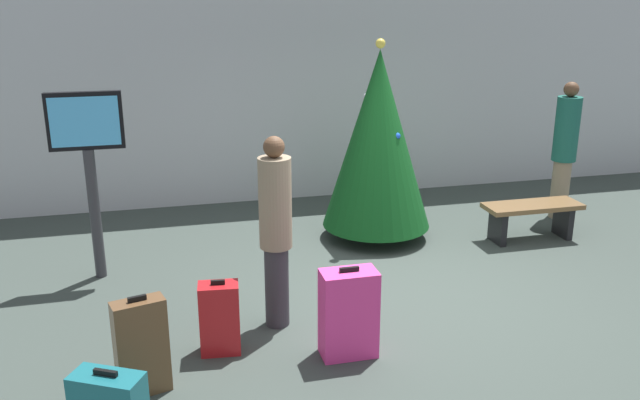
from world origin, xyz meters
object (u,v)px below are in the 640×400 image
waiting_bench (532,214)px  holiday_tree (378,140)px  traveller_0 (565,147)px  suitcase_0 (141,347)px  flight_info_kiosk (88,153)px  suitcase_1 (349,313)px  traveller_1 (276,228)px  suitcase_3 (220,318)px

waiting_bench → holiday_tree: bearing=163.8°
traveller_0 → suitcase_0: 6.44m
holiday_tree → flight_info_kiosk: 3.41m
traveller_0 → suitcase_1: (-3.92, -2.87, -0.62)m
waiting_bench → traveller_1: (-3.57, -1.46, 0.63)m
flight_info_kiosk → suitcase_0: 2.69m
suitcase_1 → suitcase_3: 1.13m
suitcase_3 → suitcase_1: bearing=-16.2°
holiday_tree → suitcase_1: (-1.16, -2.71, -0.90)m
holiday_tree → traveller_1: (-1.66, -2.01, -0.31)m
holiday_tree → suitcase_1: 3.08m
traveller_1 → suitcase_0: 1.61m
traveller_0 → suitcase_3: size_ratio=2.76×
flight_info_kiosk → suitcase_1: (2.22, -2.28, -1.02)m
traveller_0 → flight_info_kiosk: bearing=-174.5°
waiting_bench → traveller_1: size_ratio=0.68×
flight_info_kiosk → suitcase_0: (0.49, -2.44, -1.02)m
traveller_1 → suitcase_3: 0.96m
flight_info_kiosk → suitcase_0: size_ratio=2.47×
holiday_tree → traveller_0: size_ratio=1.32×
traveller_1 → holiday_tree: bearing=50.5°
traveller_0 → suitcase_3: bearing=-153.0°
holiday_tree → suitcase_0: 4.17m
traveller_0 → suitcase_3: 5.66m
waiting_bench → traveller_0: size_ratio=0.66×
traveller_0 → suitcase_0: size_ratio=2.28×
traveller_1 → waiting_bench: bearing=22.3°
traveller_0 → traveller_1: bearing=-153.9°
traveller_1 → suitcase_1: traveller_1 is taller
flight_info_kiosk → waiting_bench: (5.29, -0.12, -1.07)m
holiday_tree → suitcase_3: 3.42m
flight_info_kiosk → waiting_bench: 5.40m
suitcase_3 → waiting_bench: bearing=24.0°
flight_info_kiosk → waiting_bench: bearing=-1.3°
suitcase_1 → suitcase_0: bearing=-174.8°
suitcase_1 → suitcase_3: (-1.08, 0.31, -0.07)m
flight_info_kiosk → holiday_tree: bearing=7.3°
traveller_1 → suitcase_1: bearing=-54.3°
holiday_tree → traveller_0: 2.78m
flight_info_kiosk → suitcase_1: size_ratio=2.49×
suitcase_1 → suitcase_3: size_ratio=1.20×
traveller_1 → traveller_0: bearing=26.1°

